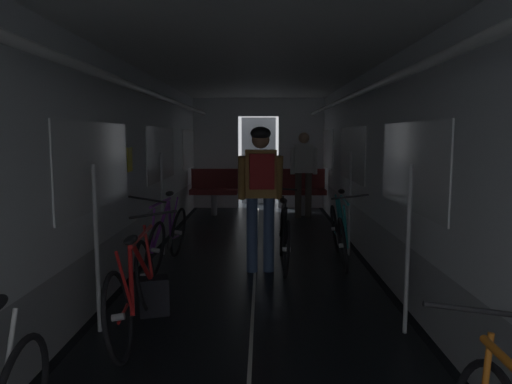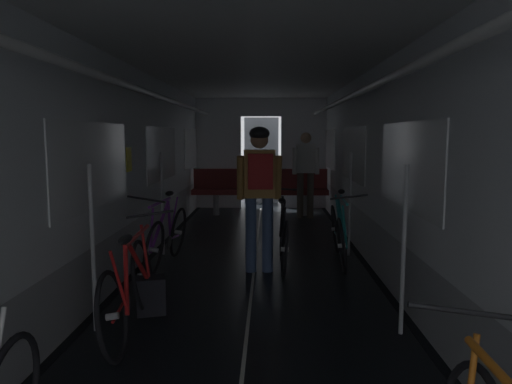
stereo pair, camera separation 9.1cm
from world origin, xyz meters
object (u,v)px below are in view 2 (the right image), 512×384
Objects in this scene: bench_seat_far_right at (304,187)px; bicycle_red at (130,288)px; bicycle_black_in_aisle at (283,236)px; bicycle_purple at (167,236)px; person_standing_near_bench at (306,169)px; bench_seat_far_left at (216,187)px; bicycle_teal at (339,233)px; backpack_on_floor at (151,295)px; person_cyclist_aisle at (259,183)px.

bicycle_red is at bearing -107.21° from bench_seat_far_right.
bench_seat_far_right is 3.97m from bicycle_black_in_aisle.
bicycle_purple is 4.15m from person_standing_near_bench.
person_standing_near_bench reaches higher than bicycle_red.
bicycle_teal is at bearing -61.86° from bench_seat_far_left.
bicycle_black_in_aisle is 2.08m from backpack_on_floor.
backpack_on_floor is (-1.80, -5.58, -0.40)m from bench_seat_far_right.
bicycle_purple is at bearing -118.93° from person_standing_near_bench.
bicycle_red is 0.48m from backpack_on_floor.
bicycle_black_in_aisle is 1.00× the size of person_standing_near_bench.
person_cyclist_aisle reaches higher than bench_seat_far_left.
backpack_on_floor is at bearing -89.97° from bench_seat_far_left.
bench_seat_far_right is at bearing 63.45° from bicycle_purple.
person_cyclist_aisle is (-1.01, -0.50, 0.69)m from bicycle_teal.
person_cyclist_aisle is at bearing -153.85° from bicycle_teal.
bench_seat_far_right is 4.45m from bicycle_purple.
person_standing_near_bench reaches higher than backpack_on_floor.
bicycle_black_in_aisle is (1.27, -3.93, -0.18)m from bench_seat_far_left.
bench_seat_far_right reaches higher than backpack_on_floor.
bicycle_purple is at bearing -116.55° from bench_seat_far_right.
bicycle_red is (-1.86, -6.01, -0.19)m from bench_seat_far_right.
bicycle_purple reaches higher than backpack_on_floor.
bicycle_teal is (1.98, -3.70, -0.19)m from bench_seat_far_left.
bicycle_teal is 1.32m from person_cyclist_aisle.
bicycle_teal is at bearing 17.85° from bicycle_black_in_aisle.
person_cyclist_aisle is at bearing -76.98° from bench_seat_far_left.
person_cyclist_aisle reaches higher than bicycle_black_in_aisle.
bicycle_red is 0.98× the size of person_cyclist_aisle.
bench_seat_far_left is 4.20m from bicycle_teal.
bicycle_purple is 4.98× the size of backpack_on_floor.
bench_seat_far_left is 4.34m from person_cyclist_aisle.
bicycle_teal is at bearing 48.44° from bicycle_red.
person_cyclist_aisle is (1.16, -0.22, 0.69)m from bicycle_purple.
person_standing_near_bench is (1.99, 3.60, 0.59)m from bicycle_purple.
bench_seat_far_right is 5.87m from backpack_on_floor.
bench_seat_far_left and bicycle_teal have the same top height.
backpack_on_floor is at bearing -83.26° from bicycle_purple.
bicycle_red and bicycle_purple have the same top height.
bench_seat_far_left is 1.00× the size of bench_seat_far_right.
bench_seat_far_right is 6.29m from bicycle_red.
person_standing_near_bench is at bearing 77.72° from person_cyclist_aisle.
bicycle_purple is 1.37m from person_cyclist_aisle.
person_standing_near_bench reaches higher than bench_seat_far_left.
person_standing_near_bench is at bearing 61.07° from bicycle_purple.
bench_seat_far_right is at bearing 82.26° from bicycle_black_in_aisle.
bicycle_teal reaches higher than bicycle_black_in_aisle.
bicycle_purple is at bearing -172.85° from bicycle_teal.
bicycle_black_in_aisle is (1.45, 0.04, 0.00)m from bicycle_purple.
bicycle_red is 1.00× the size of bicycle_black_in_aisle.
bicycle_purple is at bearing 169.05° from person_cyclist_aisle.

